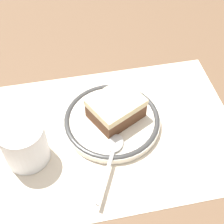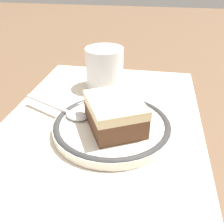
{
  "view_description": "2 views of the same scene",
  "coord_description": "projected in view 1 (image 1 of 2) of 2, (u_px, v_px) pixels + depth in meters",
  "views": [
    {
      "loc": [
        -0.06,
        -0.35,
        0.49
      ],
      "look_at": [
        0.02,
        0.02,
        0.03
      ],
      "focal_mm": 52.43,
      "sensor_mm": 36.0,
      "label": 1
    },
    {
      "loc": [
        0.34,
        0.08,
        0.23
      ],
      "look_at": [
        0.02,
        0.02,
        0.03
      ],
      "focal_mm": 41.1,
      "sensor_mm": 36.0,
      "label": 2
    }
  ],
  "objects": [
    {
      "name": "placemat",
      "position": [
        106.0,
        134.0,
        0.61
      ],
      "size": [
        0.49,
        0.32,
        0.0
      ],
      "primitive_type": "cube",
      "color": "beige",
      "rests_on": "ground_plane"
    },
    {
      "name": "napkin",
      "position": [
        203.0,
        159.0,
        0.57
      ],
      "size": [
        0.16,
        0.16,
        0.0
      ],
      "primitive_type": "cube",
      "rotation": [
        0.0,
        0.0,
        2.5
      ],
      "color": "white",
      "rests_on": "placemat"
    },
    {
      "name": "cup",
      "position": [
        25.0,
        145.0,
        0.55
      ],
      "size": [
        0.08,
        0.08,
        0.08
      ],
      "color": "white",
      "rests_on": "placemat"
    },
    {
      "name": "spoon",
      "position": [
        112.0,
        154.0,
        0.56
      ],
      "size": [
        0.07,
        0.13,
        0.01
      ],
      "color": "silver",
      "rests_on": "plate"
    },
    {
      "name": "plate",
      "position": [
        112.0,
        120.0,
        0.62
      ],
      "size": [
        0.18,
        0.18,
        0.02
      ],
      "color": "silver",
      "rests_on": "placemat"
    },
    {
      "name": "ground_plane",
      "position": [
        106.0,
        134.0,
        0.61
      ],
      "size": [
        2.4,
        2.4,
        0.0
      ],
      "primitive_type": "plane",
      "color": "brown"
    },
    {
      "name": "cake_slice",
      "position": [
        116.0,
        108.0,
        0.6
      ],
      "size": [
        0.11,
        0.11,
        0.05
      ],
      "color": "brown",
      "rests_on": "plate"
    }
  ]
}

